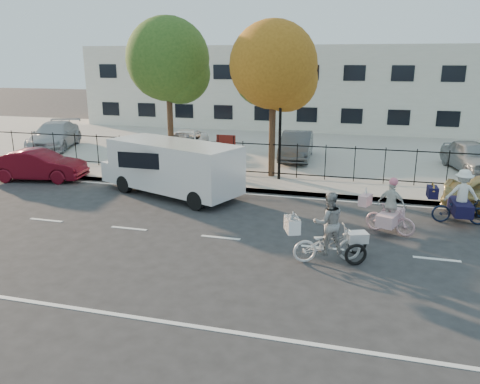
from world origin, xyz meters
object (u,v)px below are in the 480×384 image
(zebra_trike, at_px, (328,235))
(lot_car_c, at_px, (296,146))
(bull_bike, at_px, (460,202))
(lot_car_b, at_px, (185,142))
(lot_car_a, at_px, (55,135))
(lamppost, at_px, (280,109))
(white_van, at_px, (171,166))
(red_sedan, at_px, (38,165))
(unicorn_bike, at_px, (390,213))
(pedestrian, at_px, (120,156))
(lot_car_d, at_px, (472,156))

(zebra_trike, xyz_separation_m, lot_car_c, (-2.58, 11.95, 0.11))
(bull_bike, xyz_separation_m, lot_car_b, (-12.43, 7.71, 0.05))
(lot_car_a, distance_m, lot_car_c, 13.83)
(lamppost, xyz_separation_m, white_van, (-3.64, -3.00, -1.96))
(red_sedan, bearing_deg, unicorn_bike, -110.58)
(pedestrian, bearing_deg, lot_car_c, -165.14)
(unicorn_bike, bearing_deg, zebra_trike, 168.73)
(unicorn_bike, distance_m, lot_car_c, 10.30)
(lot_car_a, bearing_deg, lot_car_d, -18.44)
(zebra_trike, distance_m, white_van, 7.86)
(bull_bike, bearing_deg, lot_car_d, -14.93)
(pedestrian, xyz_separation_m, lot_car_b, (1.20, 4.82, -0.17))
(zebra_trike, bearing_deg, red_sedan, 45.82)
(zebra_trike, height_order, white_van, white_van)
(unicorn_bike, distance_m, lot_car_a, 20.09)
(zebra_trike, distance_m, lot_car_d, 12.66)
(pedestrian, height_order, lot_car_b, pedestrian)
(lot_car_a, xyz_separation_m, lot_car_b, (7.81, 0.36, -0.12))
(lot_car_d, bearing_deg, unicorn_bike, -127.33)
(red_sedan, bearing_deg, lot_car_a, 20.76)
(white_van, relative_size, lot_car_b, 1.44)
(lamppost, distance_m, pedestrian, 7.47)
(white_van, xyz_separation_m, lot_car_c, (3.75, 7.29, -0.31))
(lot_car_a, bearing_deg, white_van, -52.24)
(unicorn_bike, height_order, bull_bike, bull_bike)
(lamppost, distance_m, lot_car_c, 4.86)
(lot_car_b, bearing_deg, pedestrian, -113.55)
(bull_bike, xyz_separation_m, lot_car_c, (-6.41, 7.90, 0.13))
(lot_car_b, bearing_deg, lot_car_c, -7.86)
(pedestrian, distance_m, lot_car_b, 4.97)
(red_sedan, distance_m, lot_car_c, 12.21)
(pedestrian, xyz_separation_m, lot_car_a, (-6.61, 4.46, -0.06))
(lot_car_a, bearing_deg, lamppost, -33.71)
(lamppost, xyz_separation_m, bull_bike, (6.52, -3.60, -2.40))
(unicorn_bike, height_order, lot_car_c, unicorn_bike)
(lot_car_a, xyz_separation_m, lot_car_d, (21.92, -0.01, -0.04))
(lot_car_a, relative_size, lot_car_d, 1.24)
(white_van, bearing_deg, pedestrian, 167.89)
(lamppost, distance_m, red_sedan, 10.71)
(white_van, distance_m, red_sedan, 6.58)
(zebra_trike, bearing_deg, unicorn_bike, -54.18)
(lamppost, bearing_deg, bull_bike, -28.92)
(bull_bike, relative_size, red_sedan, 0.48)
(bull_bike, bearing_deg, white_van, 84.68)
(zebra_trike, distance_m, lot_car_b, 14.57)
(lot_car_c, bearing_deg, lot_car_a, 179.21)
(pedestrian, bearing_deg, lot_car_a, -53.87)
(unicorn_bike, relative_size, lot_car_a, 0.35)
(white_van, xyz_separation_m, lot_car_a, (-10.07, 6.75, -0.27))
(lot_car_c, relative_size, lot_car_d, 1.04)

